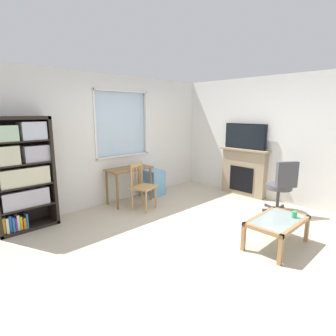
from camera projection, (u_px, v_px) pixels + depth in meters
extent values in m
cube|color=beige|center=(193.00, 232.00, 4.33)|extent=(5.85, 5.44, 0.02)
cube|color=silver|center=(114.00, 179.00, 5.80)|extent=(4.85, 0.12, 0.93)
cube|color=silver|center=(110.00, 82.00, 5.39)|extent=(4.85, 0.12, 0.30)
cube|color=silver|center=(40.00, 127.00, 4.59)|extent=(1.99, 0.12, 1.37)
cube|color=silver|center=(169.00, 122.00, 6.68)|extent=(1.58, 0.12, 1.37)
cube|color=silver|center=(120.00, 124.00, 5.71)|extent=(1.28, 0.02, 1.37)
cube|color=white|center=(123.00, 156.00, 5.80)|extent=(1.34, 0.06, 0.03)
cube|color=white|center=(121.00, 91.00, 5.52)|extent=(1.34, 0.06, 0.03)
cube|color=white|center=(95.00, 125.00, 5.22)|extent=(0.03, 0.06, 1.37)
cube|color=white|center=(146.00, 123.00, 6.10)|extent=(0.03, 0.06, 1.37)
cube|color=silver|center=(271.00, 139.00, 5.76)|extent=(0.12, 4.64, 2.60)
cube|color=black|center=(50.00, 170.00, 4.57)|extent=(0.05, 0.38, 1.81)
cube|color=black|center=(16.00, 118.00, 4.10)|extent=(0.90, 0.38, 0.05)
cube|color=black|center=(29.00, 226.00, 4.46)|extent=(0.90, 0.38, 0.05)
cube|color=black|center=(19.00, 172.00, 4.41)|extent=(0.90, 0.02, 1.81)
cube|color=black|center=(26.00, 206.00, 4.38)|extent=(0.85, 0.36, 0.02)
cube|color=black|center=(24.00, 185.00, 4.31)|extent=(0.85, 0.36, 0.02)
cube|color=black|center=(22.00, 163.00, 4.24)|extent=(0.85, 0.36, 0.02)
cube|color=black|center=(19.00, 141.00, 4.17)|extent=(0.85, 0.36, 0.02)
cube|color=#B2B2BC|center=(25.00, 198.00, 4.34)|extent=(0.69, 0.29, 0.27)
cube|color=beige|center=(23.00, 176.00, 4.28)|extent=(0.72, 0.30, 0.28)
cube|color=beige|center=(4.00, 155.00, 4.05)|extent=(0.36, 0.32, 0.29)
cube|color=#B2B2BC|center=(36.00, 153.00, 4.36)|extent=(0.38, 0.27, 0.26)
cube|color=#B7D6B2|center=(3.00, 133.00, 4.00)|extent=(0.35, 0.32, 0.24)
cube|color=silver|center=(32.00, 131.00, 4.27)|extent=(0.36, 0.30, 0.28)
cube|color=yellow|center=(2.00, 224.00, 4.16)|extent=(0.03, 0.22, 0.25)
cube|color=white|center=(5.00, 224.00, 4.19)|extent=(0.04, 0.27, 0.24)
cube|color=#286BB2|center=(9.00, 222.00, 4.22)|extent=(0.03, 0.23, 0.26)
cube|color=#286BB2|center=(11.00, 223.00, 4.25)|extent=(0.03, 0.29, 0.23)
cube|color=purple|center=(14.00, 223.00, 4.27)|extent=(0.02, 0.25, 0.21)
cube|color=white|center=(16.00, 221.00, 4.29)|extent=(0.04, 0.23, 0.25)
cube|color=yellow|center=(19.00, 221.00, 4.32)|extent=(0.03, 0.24, 0.21)
cube|color=orange|center=(23.00, 221.00, 4.36)|extent=(0.04, 0.28, 0.18)
cube|color=#286BB2|center=(25.00, 219.00, 4.38)|extent=(0.03, 0.29, 0.24)
cube|color=brown|center=(129.00, 169.00, 5.59)|extent=(0.94, 0.48, 0.03)
cylinder|color=brown|center=(117.00, 192.00, 5.24)|extent=(0.04, 0.04, 0.71)
cylinder|color=brown|center=(151.00, 184.00, 5.82)|extent=(0.04, 0.04, 0.71)
cylinder|color=brown|center=(107.00, 188.00, 5.51)|extent=(0.04, 0.04, 0.71)
cylinder|color=brown|center=(140.00, 181.00, 6.08)|extent=(0.04, 0.04, 0.71)
cube|color=tan|center=(144.00, 187.00, 5.22)|extent=(0.52, 0.51, 0.04)
cylinder|color=tan|center=(146.00, 202.00, 5.04)|extent=(0.04, 0.04, 0.43)
cylinder|color=tan|center=(156.00, 198.00, 5.34)|extent=(0.04, 0.04, 0.43)
cylinder|color=tan|center=(132.00, 200.00, 5.19)|extent=(0.04, 0.04, 0.43)
cylinder|color=tan|center=(142.00, 195.00, 5.49)|extent=(0.04, 0.04, 0.43)
cylinder|color=tan|center=(132.00, 177.00, 5.10)|extent=(0.04, 0.04, 0.45)
cylinder|color=tan|center=(142.00, 173.00, 5.39)|extent=(0.04, 0.04, 0.45)
cube|color=tan|center=(136.00, 165.00, 5.21)|extent=(0.35, 0.14, 0.06)
cylinder|color=tan|center=(134.00, 177.00, 5.16)|extent=(0.02, 0.02, 0.35)
cylinder|color=tan|center=(137.00, 176.00, 5.25)|extent=(0.02, 0.02, 0.35)
cylinder|color=tan|center=(140.00, 175.00, 5.34)|extent=(0.02, 0.02, 0.35)
cube|color=#72ADDB|center=(154.00, 182.00, 6.21)|extent=(0.35, 0.40, 0.57)
cube|color=tan|center=(244.00, 173.00, 6.17)|extent=(0.18, 1.04, 1.02)
cube|color=black|center=(241.00, 179.00, 6.13)|extent=(0.03, 0.57, 0.56)
cube|color=tan|center=(245.00, 150.00, 6.05)|extent=(0.26, 1.14, 0.04)
cube|color=black|center=(245.00, 136.00, 5.99)|extent=(0.05, 0.99, 0.56)
cube|color=black|center=(245.00, 136.00, 5.97)|extent=(0.01, 0.94, 0.51)
cylinder|color=#4C4C51|center=(279.00, 187.00, 5.14)|extent=(0.48, 0.48, 0.09)
cube|color=#4C4C51|center=(287.00, 175.00, 4.87)|extent=(0.38, 0.29, 0.48)
cylinder|color=#38383D|center=(278.00, 199.00, 5.19)|extent=(0.06, 0.06, 0.42)
cube|color=#38383D|center=(270.00, 209.00, 5.21)|extent=(0.25, 0.19, 0.03)
cylinder|color=#38383D|center=(263.00, 210.00, 5.19)|extent=(0.05, 0.05, 0.05)
cube|color=#38383D|center=(279.00, 212.00, 5.10)|extent=(0.24, 0.20, 0.03)
cylinder|color=#38383D|center=(281.00, 215.00, 4.96)|extent=(0.05, 0.05, 0.05)
cube|color=#38383D|center=(285.00, 210.00, 5.17)|extent=(0.13, 0.28, 0.03)
cylinder|color=#38383D|center=(293.00, 212.00, 5.11)|extent=(0.05, 0.05, 0.05)
cube|color=#38383D|center=(280.00, 207.00, 5.33)|extent=(0.28, 0.04, 0.03)
cylinder|color=#38383D|center=(283.00, 206.00, 5.43)|extent=(0.05, 0.05, 0.05)
cube|color=#38383D|center=(271.00, 207.00, 5.35)|extent=(0.11, 0.28, 0.03)
cylinder|color=#38383D|center=(266.00, 205.00, 5.48)|extent=(0.05, 0.05, 0.05)
cube|color=#8C9E99|center=(277.00, 220.00, 3.78)|extent=(0.84, 0.46, 0.02)
cube|color=#A37547|center=(296.00, 226.00, 3.60)|extent=(0.94, 0.05, 0.05)
cube|color=#A37547|center=(260.00, 216.00, 3.96)|extent=(0.94, 0.05, 0.05)
cube|color=#A37547|center=(262.00, 230.00, 3.48)|extent=(0.05, 0.56, 0.05)
cube|color=#A37547|center=(290.00, 213.00, 4.08)|extent=(0.05, 0.56, 0.05)
cube|color=#A37547|center=(280.00, 252.00, 3.34)|extent=(0.05, 0.05, 0.35)
cube|color=#A37547|center=(307.00, 230.00, 3.94)|extent=(0.05, 0.05, 0.35)
cube|color=#A37547|center=(243.00, 238.00, 3.70)|extent=(0.05, 0.05, 0.35)
cube|color=#A37547|center=(273.00, 221.00, 4.30)|extent=(0.05, 0.05, 0.35)
cylinder|color=#33B770|center=(294.00, 214.00, 3.83)|extent=(0.07, 0.07, 0.09)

